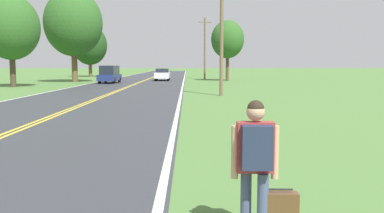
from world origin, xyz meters
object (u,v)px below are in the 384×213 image
(tree_mid_treeline, at_px, (11,28))
(car_dark_blue_van_approaching, at_px, (110,74))
(tree_behind_sign, at_px, (73,23))
(tree_far_back, at_px, (228,40))
(tree_left_verge, at_px, (90,45))
(hitchhiker_person, at_px, (255,155))
(car_white_sedan_mid_near, at_px, (162,74))

(tree_mid_treeline, relative_size, car_dark_blue_van_approaching, 1.81)
(tree_behind_sign, distance_m, tree_far_back, 18.35)
(tree_left_verge, distance_m, tree_behind_sign, 20.05)
(hitchhiker_person, height_order, car_dark_blue_van_approaching, car_dark_blue_van_approaching)
(tree_far_back, xyz_separation_m, car_dark_blue_van_approaching, (-13.46, -6.02, -4.10))
(car_dark_blue_van_approaching, relative_size, car_white_sedan_mid_near, 1.00)
(hitchhiker_person, bearing_deg, car_white_sedan_mid_near, 6.79)
(tree_mid_treeline, bearing_deg, tree_left_verge, 90.23)
(tree_left_verge, bearing_deg, hitchhiker_person, -75.01)
(tree_left_verge, xyz_separation_m, tree_far_back, (20.83, -16.32, -0.02))
(hitchhiker_person, distance_m, tree_far_back, 46.19)
(tree_far_back, height_order, car_white_sedan_mid_near, tree_far_back)
(tree_behind_sign, xyz_separation_m, car_dark_blue_van_approaching, (4.49, -2.56, -5.71))
(hitchhiker_person, xyz_separation_m, tree_far_back, (4.19, 45.82, 4.05))
(tree_left_verge, relative_size, car_dark_blue_van_approaching, 1.83)
(car_white_sedan_mid_near, bearing_deg, car_dark_blue_van_approaching, -39.74)
(car_white_sedan_mid_near, bearing_deg, tree_behind_sign, -68.37)
(tree_behind_sign, bearing_deg, tree_left_verge, 98.29)
(tree_far_back, bearing_deg, tree_left_verge, 141.92)
(hitchhiker_person, bearing_deg, tree_left_verge, 16.97)
(tree_left_verge, bearing_deg, tree_behind_sign, -81.71)
(tree_mid_treeline, bearing_deg, hitchhiker_person, -62.83)
(hitchhiker_person, bearing_deg, tree_far_back, -3.25)
(tree_far_back, height_order, car_dark_blue_van_approaching, tree_far_back)
(tree_left_verge, relative_size, tree_far_back, 1.12)
(tree_behind_sign, distance_m, tree_mid_treeline, 10.63)
(tree_left_verge, height_order, car_white_sedan_mid_near, tree_left_verge)
(car_dark_blue_van_approaching, bearing_deg, tree_left_verge, 20.46)
(tree_left_verge, relative_size, tree_behind_sign, 0.79)
(tree_behind_sign, bearing_deg, tree_mid_treeline, -105.19)
(tree_behind_sign, height_order, tree_far_back, tree_behind_sign)
(tree_left_verge, height_order, tree_mid_treeline, tree_left_verge)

